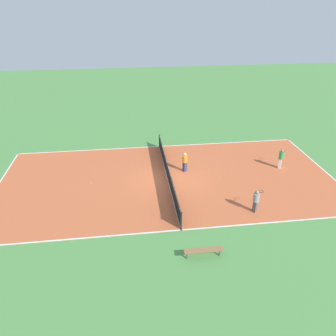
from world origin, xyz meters
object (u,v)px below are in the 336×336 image
Objects in this scene: player_baseline_gray at (256,200)px; tennis_ball_midcourt at (207,168)px; tennis_ball_left_sideline at (91,183)px; player_center_orange at (185,161)px; bench at (204,251)px; tennis_ball_far_baseline at (219,177)px; tennis_net at (168,172)px; player_far_green at (281,157)px.

player_baseline_gray reaches higher than tennis_ball_midcourt.
tennis_ball_left_sideline is at bearing 113.61° from player_baseline_gray.
player_baseline_gray is at bearing -93.01° from player_center_orange.
player_center_orange is (8.79, -0.62, 0.44)m from bench.
bench is 8.08m from tennis_ball_far_baseline.
bench is (-7.77, -0.73, -0.18)m from tennis_net.
tennis_net is 163.54× the size of tennis_ball_midcourt.
tennis_net is 5.29m from tennis_ball_left_sideline.
player_center_orange is 21.42× the size of tennis_ball_far_baseline.
player_center_orange reaches higher than tennis_ball_far_baseline.
tennis_ball_midcourt is (0.55, 5.34, -0.82)m from player_far_green.
bench is at bearing 179.26° from player_baseline_gray.
bench is 1.27× the size of player_far_green.
player_center_orange reaches higher than player_baseline_gray.
bench reaches higher than tennis_ball_midcourt.
player_baseline_gray reaches higher than bench.
player_far_green is at bearing -85.83° from tennis_net.
tennis_net is at bearing 86.71° from tennis_ball_far_baseline.
player_far_green is 22.27× the size of tennis_ball_midcourt.
player_center_orange is at bearing -52.82° from tennis_net.
tennis_net is 7.35× the size of player_far_green.
tennis_ball_left_sideline is at bearing 87.90° from tennis_ball_far_baseline.
tennis_ball_far_baseline is at bearing -92.10° from tennis_ball_left_sideline.
tennis_net is at bearing -176.36° from player_center_orange.
player_center_orange is at bearing -82.22° from tennis_ball_left_sideline.
player_far_green is 5.43m from tennis_ball_midcourt.
tennis_net reaches higher than bench.
player_baseline_gray reaches higher than tennis_ball_left_sideline.
player_baseline_gray is 21.31× the size of tennis_ball_left_sideline.
tennis_net reaches higher than tennis_ball_midcourt.
tennis_ball_far_baseline is (-0.82, 4.85, -0.82)m from player_far_green.
tennis_ball_midcourt is at bearing 116.24° from player_far_green.
tennis_ball_far_baseline is at bearing -62.65° from player_center_orange.
tennis_ball_midcourt is at bearing -69.14° from tennis_net.
tennis_ball_midcourt is (0.15, -1.72, -0.78)m from player_center_orange.
tennis_ball_far_baseline is 1.00× the size of tennis_ball_left_sideline.
tennis_net is 163.54× the size of tennis_ball_left_sideline.
tennis_ball_midcourt is 1.00× the size of tennis_ball_far_baseline.
tennis_ball_left_sideline is (-0.49, 13.67, -0.82)m from player_far_green.
bench is 9.91m from tennis_ball_left_sideline.
tennis_net is 5.76× the size of bench.
player_far_green is 22.27× the size of tennis_ball_left_sideline.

